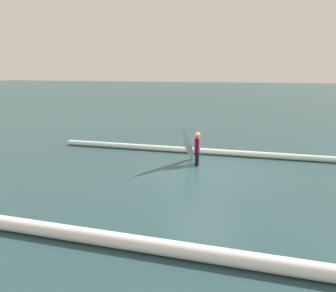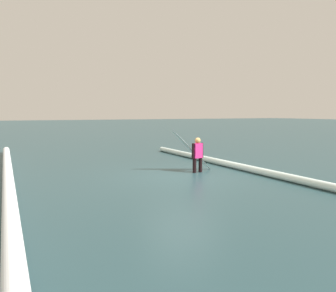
# 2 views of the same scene
# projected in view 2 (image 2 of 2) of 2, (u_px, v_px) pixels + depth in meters

# --- Properties ---
(ground_plane) EXTENTS (190.77, 190.77, 0.00)m
(ground_plane) POSITION_uv_depth(u_px,v_px,m) (181.00, 176.00, 11.64)
(ground_plane) COLOR #254247
(surfer) EXTENTS (0.24, 0.53, 1.32)m
(surfer) POSITION_uv_depth(u_px,v_px,m) (198.00, 153.00, 12.33)
(surfer) COLOR black
(surfer) RESTS_ON ground_plane
(surfboard) EXTENTS (0.31, 1.75, 1.63)m
(surfboard) POSITION_uv_depth(u_px,v_px,m) (192.00, 150.00, 12.63)
(surfboard) COLOR white
(surfboard) RESTS_ON ground_plane
(wave_crest_foreground) EXTENTS (18.54, 0.67, 0.26)m
(wave_crest_foreground) POSITION_uv_depth(u_px,v_px,m) (282.00, 176.00, 11.00)
(wave_crest_foreground) COLOR white
(wave_crest_foreground) RESTS_ON ground_plane
(wave_crest_midground) EXTENTS (24.56, 0.66, 0.33)m
(wave_crest_midground) POSITION_uv_depth(u_px,v_px,m) (10.00, 204.00, 7.50)
(wave_crest_midground) COLOR white
(wave_crest_midground) RESTS_ON ground_plane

